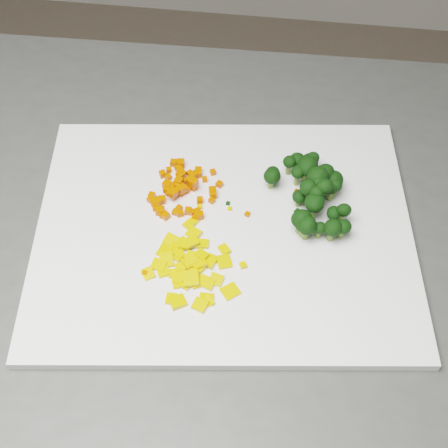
# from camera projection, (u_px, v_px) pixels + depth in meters

# --- Properties ---
(counter_block) EXTENTS (1.05, 0.75, 0.90)m
(counter_block) POSITION_uv_depth(u_px,v_px,m) (200.00, 351.00, 1.23)
(counter_block) COLOR #434340
(counter_block) RESTS_ON ground
(cutting_board) EXTENTS (0.55, 0.45, 0.01)m
(cutting_board) POSITION_uv_depth(u_px,v_px,m) (224.00, 231.00, 0.84)
(cutting_board) COLOR white
(cutting_board) RESTS_ON counter_block
(carrot_pile) EXTENTS (0.11, 0.11, 0.03)m
(carrot_pile) POSITION_uv_depth(u_px,v_px,m) (184.00, 186.00, 0.86)
(carrot_pile) COLOR #D24102
(carrot_pile) RESTS_ON cutting_board
(pepper_pile) EXTENTS (0.13, 0.13, 0.02)m
(pepper_pile) POSITION_uv_depth(u_px,v_px,m) (193.00, 260.00, 0.80)
(pepper_pile) COLOR #E6AE0C
(pepper_pile) RESTS_ON cutting_board
(broccoli_pile) EXTENTS (0.13, 0.13, 0.06)m
(broccoli_pile) POSITION_uv_depth(u_px,v_px,m) (312.00, 191.00, 0.83)
(broccoli_pile) COLOR black
(broccoli_pile) RESTS_ON cutting_board
(carrot_cube_0) EXTENTS (0.01, 0.01, 0.01)m
(carrot_cube_0) POSITION_uv_depth(u_px,v_px,m) (181.00, 214.00, 0.85)
(carrot_cube_0) COLOR #D24102
(carrot_cube_0) RESTS_ON carrot_pile
(carrot_cube_1) EXTENTS (0.01, 0.01, 0.01)m
(carrot_cube_1) POSITION_uv_depth(u_px,v_px,m) (192.00, 212.00, 0.85)
(carrot_cube_1) COLOR #D24102
(carrot_cube_1) RESTS_ON carrot_pile
(carrot_cube_2) EXTENTS (0.01, 0.01, 0.01)m
(carrot_cube_2) POSITION_uv_depth(u_px,v_px,m) (199.00, 216.00, 0.84)
(carrot_cube_2) COLOR #D24102
(carrot_cube_2) RESTS_ON carrot_pile
(carrot_cube_3) EXTENTS (0.01, 0.01, 0.01)m
(carrot_cube_3) POSITION_uv_depth(u_px,v_px,m) (187.00, 189.00, 0.87)
(carrot_cube_3) COLOR #D24102
(carrot_cube_3) RESTS_ON carrot_pile
(carrot_cube_4) EXTENTS (0.01, 0.01, 0.01)m
(carrot_cube_4) POSITION_uv_depth(u_px,v_px,m) (178.00, 186.00, 0.86)
(carrot_cube_4) COLOR #D24102
(carrot_cube_4) RESTS_ON carrot_pile
(carrot_cube_5) EXTENTS (0.01, 0.01, 0.01)m
(carrot_cube_5) POSITION_uv_depth(u_px,v_px,m) (181.00, 164.00, 0.90)
(carrot_cube_5) COLOR #D24102
(carrot_cube_5) RESTS_ON carrot_pile
(carrot_cube_6) EXTENTS (0.01, 0.01, 0.01)m
(carrot_cube_6) POSITION_uv_depth(u_px,v_px,m) (168.00, 177.00, 0.88)
(carrot_cube_6) COLOR #D24102
(carrot_cube_6) RESTS_ON carrot_pile
(carrot_cube_7) EXTENTS (0.01, 0.01, 0.01)m
(carrot_cube_7) POSITION_uv_depth(u_px,v_px,m) (179.00, 208.00, 0.85)
(carrot_cube_7) COLOR #D24102
(carrot_cube_7) RESTS_ON carrot_pile
(carrot_cube_8) EXTENTS (0.01, 0.01, 0.01)m
(carrot_cube_8) POSITION_uv_depth(u_px,v_px,m) (213.00, 195.00, 0.86)
(carrot_cube_8) COLOR #D24102
(carrot_cube_8) RESTS_ON carrot_pile
(carrot_cube_9) EXTENTS (0.02, 0.02, 0.01)m
(carrot_cube_9) POSITION_uv_depth(u_px,v_px,m) (172.00, 188.00, 0.87)
(carrot_cube_9) COLOR #D24102
(carrot_cube_9) RESTS_ON carrot_pile
(carrot_cube_10) EXTENTS (0.01, 0.01, 0.01)m
(carrot_cube_10) POSITION_uv_depth(u_px,v_px,m) (194.00, 187.00, 0.87)
(carrot_cube_10) COLOR #D24102
(carrot_cube_10) RESTS_ON carrot_pile
(carrot_cube_11) EXTENTS (0.01, 0.01, 0.01)m
(carrot_cube_11) POSITION_uv_depth(u_px,v_px,m) (152.00, 196.00, 0.86)
(carrot_cube_11) COLOR #D24102
(carrot_cube_11) RESTS_ON carrot_pile
(carrot_cube_12) EXTENTS (0.01, 0.01, 0.01)m
(carrot_cube_12) POSITION_uv_depth(u_px,v_px,m) (174.00, 163.00, 0.90)
(carrot_cube_12) COLOR #D24102
(carrot_cube_12) RESTS_ON carrot_pile
(carrot_cube_13) EXTENTS (0.01, 0.01, 0.01)m
(carrot_cube_13) POSITION_uv_depth(u_px,v_px,m) (200.00, 215.00, 0.84)
(carrot_cube_13) COLOR #D24102
(carrot_cube_13) RESTS_ON carrot_pile
(carrot_cube_14) EXTENTS (0.01, 0.01, 0.01)m
(carrot_cube_14) POSITION_uv_depth(u_px,v_px,m) (177.00, 191.00, 0.86)
(carrot_cube_14) COLOR #D24102
(carrot_cube_14) RESTS_ON carrot_pile
(carrot_cube_15) EXTENTS (0.01, 0.01, 0.01)m
(carrot_cube_15) POSITION_uv_depth(u_px,v_px,m) (193.00, 183.00, 0.86)
(carrot_cube_15) COLOR #D24102
(carrot_cube_15) RESTS_ON carrot_pile
(carrot_cube_16) EXTENTS (0.02, 0.02, 0.01)m
(carrot_cube_16) POSITION_uv_depth(u_px,v_px,m) (182.00, 189.00, 0.86)
(carrot_cube_16) COLOR #D24102
(carrot_cube_16) RESTS_ON carrot_pile
(carrot_cube_17) EXTENTS (0.01, 0.01, 0.01)m
(carrot_cube_17) POSITION_uv_depth(u_px,v_px,m) (169.00, 194.00, 0.85)
(carrot_cube_17) COLOR #D24102
(carrot_cube_17) RESTS_ON carrot_pile
(carrot_cube_18) EXTENTS (0.01, 0.01, 0.01)m
(carrot_cube_18) POSITION_uv_depth(u_px,v_px,m) (183.00, 188.00, 0.87)
(carrot_cube_18) COLOR #D24102
(carrot_cube_18) RESTS_ON carrot_pile
(carrot_cube_19) EXTENTS (0.01, 0.01, 0.01)m
(carrot_cube_19) POSITION_uv_depth(u_px,v_px,m) (195.00, 175.00, 0.89)
(carrot_cube_19) COLOR #D24102
(carrot_cube_19) RESTS_ON carrot_pile
(carrot_cube_20) EXTENTS (0.01, 0.01, 0.01)m
(carrot_cube_20) POSITION_uv_depth(u_px,v_px,m) (163.00, 174.00, 0.89)
(carrot_cube_20) COLOR #D24102
(carrot_cube_20) RESTS_ON carrot_pile
(carrot_cube_21) EXTENTS (0.01, 0.01, 0.01)m
(carrot_cube_21) POSITION_uv_depth(u_px,v_px,m) (165.00, 216.00, 0.84)
(carrot_cube_21) COLOR #D24102
(carrot_cube_21) RESTS_ON carrot_pile
(carrot_cube_22) EXTENTS (0.01, 0.01, 0.01)m
(carrot_cube_22) POSITION_uv_depth(u_px,v_px,m) (190.00, 174.00, 0.89)
(carrot_cube_22) COLOR #D24102
(carrot_cube_22) RESTS_ON carrot_pile
(carrot_cube_23) EXTENTS (0.01, 0.01, 0.01)m
(carrot_cube_23) POSITION_uv_depth(u_px,v_px,m) (163.00, 215.00, 0.84)
(carrot_cube_23) COLOR #D24102
(carrot_cube_23) RESTS_ON carrot_pile
(carrot_cube_24) EXTENTS (0.01, 0.01, 0.01)m
(carrot_cube_24) POSITION_uv_depth(u_px,v_px,m) (196.00, 217.00, 0.84)
(carrot_cube_24) COLOR #D24102
(carrot_cube_24) RESTS_ON carrot_pile
(carrot_cube_25) EXTENTS (0.01, 0.01, 0.01)m
(carrot_cube_25) POSITION_uv_depth(u_px,v_px,m) (167.00, 185.00, 0.87)
(carrot_cube_25) COLOR #D24102
(carrot_cube_25) RESTS_ON carrot_pile
(carrot_cube_26) EXTENTS (0.01, 0.01, 0.01)m
(carrot_cube_26) POSITION_uv_depth(u_px,v_px,m) (178.00, 213.00, 0.85)
(carrot_cube_26) COLOR #D24102
(carrot_cube_26) RESTS_ON carrot_pile
(carrot_cube_27) EXTENTS (0.01, 0.01, 0.01)m
(carrot_cube_27) POSITION_uv_depth(u_px,v_px,m) (219.00, 184.00, 0.88)
(carrot_cube_27) COLOR #D24102
(carrot_cube_27) RESTS_ON carrot_pile
(carrot_cube_28) EXTENTS (0.01, 0.01, 0.01)m
(carrot_cube_28) POSITION_uv_depth(u_px,v_px,m) (197.00, 212.00, 0.85)
(carrot_cube_28) COLOR #D24102
(carrot_cube_28) RESTS_ON carrot_pile
(carrot_cube_29) EXTENTS (0.01, 0.01, 0.01)m
(carrot_cube_29) POSITION_uv_depth(u_px,v_px,m) (178.00, 168.00, 0.89)
(carrot_cube_29) COLOR #D24102
(carrot_cube_29) RESTS_ON carrot_pile
(carrot_cube_30) EXTENTS (0.01, 0.01, 0.01)m
(carrot_cube_30) POSITION_uv_depth(u_px,v_px,m) (213.00, 191.00, 0.87)
(carrot_cube_30) COLOR #D24102
(carrot_cube_30) RESTS_ON carrot_pile
(carrot_cube_31) EXTENTS (0.01, 0.01, 0.01)m
(carrot_cube_31) POSITION_uv_depth(u_px,v_px,m) (179.00, 182.00, 0.87)
(carrot_cube_31) COLOR #D24102
(carrot_cube_31) RESTS_ON carrot_pile
(carrot_cube_32) EXTENTS (0.02, 0.02, 0.01)m
(carrot_cube_32) POSITION_uv_depth(u_px,v_px,m) (156.00, 202.00, 0.86)
(carrot_cube_32) COLOR #D24102
(carrot_cube_32) RESTS_ON carrot_pile
(carrot_cube_33) EXTENTS (0.01, 0.01, 0.01)m
(carrot_cube_33) POSITION_uv_depth(u_px,v_px,m) (171.00, 188.00, 0.86)
(carrot_cube_33) COLOR #D24102
(carrot_cube_33) RESTS_ON carrot_pile
(carrot_cube_34) EXTENTS (0.01, 0.01, 0.01)m
(carrot_cube_34) POSITION_uv_depth(u_px,v_px,m) (205.00, 179.00, 0.88)
(carrot_cube_34) COLOR #D24102
(carrot_cube_34) RESTS_ON carrot_pile
(carrot_cube_35) EXTENTS (0.01, 0.01, 0.01)m
(carrot_cube_35) POSITION_uv_depth(u_px,v_px,m) (190.00, 180.00, 0.87)
(carrot_cube_35) COLOR #D24102
(carrot_cube_35) RESTS_ON carrot_pile
(carrot_cube_36) EXTENTS (0.01, 0.01, 0.01)m
(carrot_cube_36) POSITION_uv_depth(u_px,v_px,m) (200.00, 200.00, 0.86)
(carrot_cube_36) COLOR #D24102
(carrot_cube_36) RESTS_ON carrot_pile
(carrot_cube_37) EXTENTS (0.01, 0.01, 0.01)m
(carrot_cube_37) POSITION_uv_depth(u_px,v_px,m) (169.00, 170.00, 0.89)
(carrot_cube_37) COLOR #D24102
(carrot_cube_37) RESTS_ON carrot_pile
(carrot_cube_38) EXTENTS (0.01, 0.01, 0.01)m
(carrot_cube_38) POSITION_uv_depth(u_px,v_px,m) (156.00, 204.00, 0.85)
(carrot_cube_38) COLOR #D24102
(carrot_cube_38) RESTS_ON carrot_pile
(carrot_cube_39) EXTENTS (0.01, 0.01, 0.01)m
(carrot_cube_39) POSITION_uv_depth(u_px,v_px,m) (162.00, 200.00, 0.86)
(carrot_cube_39) COLOR #D24102
(carrot_cube_39) RESTS_ON carrot_pile
(carrot_cube_40) EXTENTS (0.01, 0.01, 0.01)m
(carrot_cube_40) POSITION_uv_depth(u_px,v_px,m) (167.00, 190.00, 0.86)
(carrot_cube_40) COLOR #D24102
(carrot_cube_40) RESTS_ON carrot_pile
(carrot_cube_41) EXTENTS (0.02, 0.02, 0.01)m
(carrot_cube_41) POSITION_uv_depth(u_px,v_px,m) (181.00, 173.00, 0.89)
(carrot_cube_41) COLOR #D24102
(carrot_cube_41) RESTS_ON carrot_pile
(carrot_cube_42) EXTENTS (0.01, 0.01, 0.01)m
(carrot_cube_42) POSITION_uv_depth(u_px,v_px,m) (193.00, 176.00, 0.87)
(carrot_cube_42) COLOR #D24102
(carrot_cube_42) RESTS_ON carrot_pile
(carrot_cube_43) EXTENTS (0.01, 0.01, 0.01)m
(carrot_cube_43) POSITION_uv_depth(u_px,v_px,m) (168.00, 186.00, 0.86)
(carrot_cube_43) COLOR #D24102
(carrot_cube_43) RESTS_ON carrot_pile
(carrot_cube_44) EXTENTS (0.01, 0.01, 0.01)m
(carrot_cube_44) POSITION_uv_depth(u_px,v_px,m) (160.00, 211.00, 0.85)
(carrot_cube_44) COLOR #D24102
(carrot_cube_44) RESTS_ON carrot_pile
(carrot_cube_45) EXTENTS (0.01, 0.01, 0.01)m
(carrot_cube_45) POSITION_uv_depth(u_px,v_px,m) (187.00, 181.00, 0.88)
(carrot_cube_45) COLOR #D24102
(carrot_cube_45) RESTS_ON carrot_pile
(carrot_cube_46) EXTENTS (0.01, 0.01, 0.01)m
(carrot_cube_46) POSITION_uv_depth(u_px,v_px,m) (213.00, 172.00, 0.89)
(carrot_cube_46) COLOR #D24102
(carrot_cube_46) RESTS_ON carrot_pile
(carrot_cube_47) EXTENTS (0.01, 0.01, 0.01)m
(carrot_cube_47) POSITION_uv_depth(u_px,v_px,m) (175.00, 212.00, 0.85)
(carrot_cube_47) COLOR #D24102
(carrot_cube_47) RESTS_ON carrot_pile
(carrot_cube_48) EXTENTS (0.01, 0.01, 0.01)m
(carrot_cube_48) POSITION_uv_depth(u_px,v_px,m) (151.00, 200.00, 0.86)
(carrot_cube_48) COLOR #D24102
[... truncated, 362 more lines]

